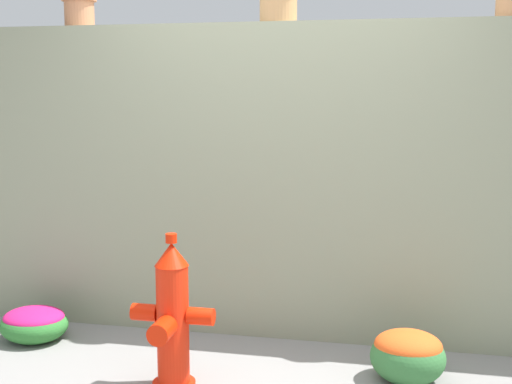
% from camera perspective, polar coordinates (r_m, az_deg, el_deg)
% --- Properties ---
extents(stone_wall, '(6.32, 0.28, 2.06)m').
position_cam_1_polar(stone_wall, '(4.44, 2.17, 0.82)').
color(stone_wall, gray).
rests_on(stone_wall, ground).
extents(fire_hydrant, '(0.47, 0.37, 0.87)m').
position_cam_1_polar(fire_hydrant, '(3.76, -7.16, -10.68)').
color(fire_hydrant, red).
rests_on(fire_hydrant, ground).
extents(flower_bush_left, '(0.42, 0.38, 0.31)m').
position_cam_1_polar(flower_bush_left, '(3.99, 12.80, -13.28)').
color(flower_bush_left, '#36733A').
rests_on(flower_bush_left, ground).
extents(flower_bush_right, '(0.45, 0.40, 0.23)m').
position_cam_1_polar(flower_bush_right, '(4.73, -18.36, -10.51)').
color(flower_bush_right, '#2E742F').
rests_on(flower_bush_right, ground).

